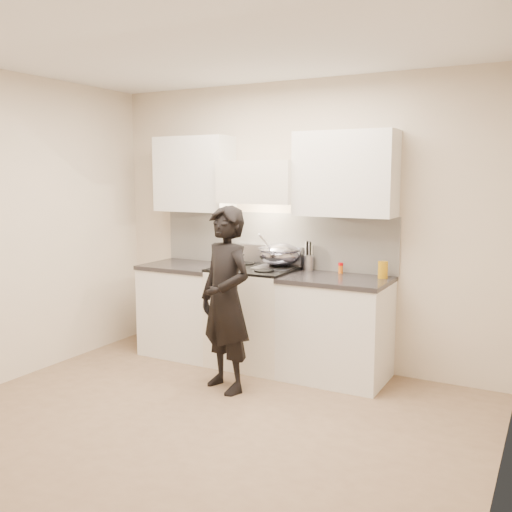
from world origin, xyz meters
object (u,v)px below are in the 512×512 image
at_px(wok, 280,254).
at_px(person, 226,299).
at_px(stove, 254,316).
at_px(counter_right, 336,328).
at_px(utensil_crock, 308,261).

bearing_deg(wok, person, -96.52).
relative_size(stove, counter_right, 1.04).
bearing_deg(stove, utensil_crock, 28.15).
bearing_deg(utensil_crock, counter_right, -32.34).
height_order(wok, person, person).
bearing_deg(person, utensil_crock, 91.94).
bearing_deg(stove, counter_right, 0.00).
bearing_deg(stove, person, -81.51).
bearing_deg(counter_right, utensil_crock, 147.66).
xyz_separation_m(wok, person, (-0.10, -0.83, -0.29)).
height_order(utensil_crock, person, person).
bearing_deg(wok, counter_right, -12.30).
xyz_separation_m(stove, utensil_crock, (0.45, 0.24, 0.53)).
bearing_deg(counter_right, person, -136.13).
height_order(stove, wok, wok).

